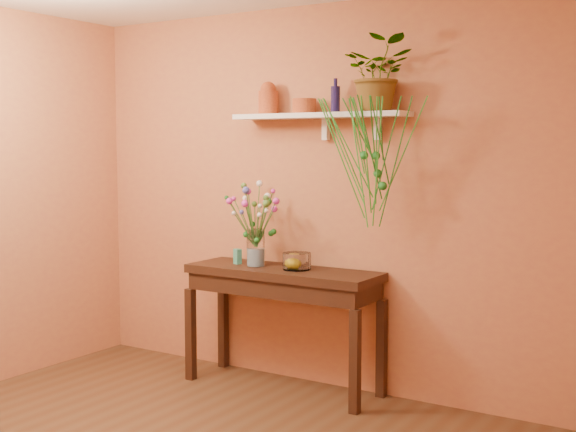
# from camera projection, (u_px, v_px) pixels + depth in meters

# --- Properties ---
(room) EXTENTS (4.04, 4.04, 2.70)m
(room) POSITION_uv_depth(u_px,v_px,m) (119.00, 220.00, 3.77)
(room) COLOR #523621
(room) RESTS_ON ground
(sideboard) EXTENTS (1.41, 0.45, 0.86)m
(sideboard) POSITION_uv_depth(u_px,v_px,m) (283.00, 286.00, 5.39)
(sideboard) COLOR #321A11
(sideboard) RESTS_ON ground
(wall_shelf) EXTENTS (1.30, 0.24, 0.19)m
(wall_shelf) POSITION_uv_depth(u_px,v_px,m) (321.00, 116.00, 5.26)
(wall_shelf) COLOR white
(wall_shelf) RESTS_ON room
(terracotta_jug) EXTENTS (0.17, 0.17, 0.23)m
(terracotta_jug) POSITION_uv_depth(u_px,v_px,m) (268.00, 99.00, 5.51)
(terracotta_jug) COLOR #BF5524
(terracotta_jug) RESTS_ON wall_shelf
(terracotta_pot) EXTENTS (0.21, 0.21, 0.10)m
(terracotta_pot) POSITION_uv_depth(u_px,v_px,m) (304.00, 106.00, 5.32)
(terracotta_pot) COLOR #BF5524
(terracotta_pot) RESTS_ON wall_shelf
(blue_bottle) EXTENTS (0.08, 0.08, 0.23)m
(blue_bottle) POSITION_uv_depth(u_px,v_px,m) (335.00, 99.00, 5.22)
(blue_bottle) COLOR #1A1444
(blue_bottle) RESTS_ON wall_shelf
(spider_plant) EXTENTS (0.52, 0.49, 0.48)m
(spider_plant) POSITION_uv_depth(u_px,v_px,m) (379.00, 74.00, 4.98)
(spider_plant) COLOR #1C6920
(spider_plant) RESTS_ON wall_shelf
(plant_fronds) EXTENTS (0.74, 0.40, 0.84)m
(plant_fronds) POSITION_uv_depth(u_px,v_px,m) (371.00, 157.00, 4.89)
(plant_fronds) COLOR #1C6920
(plant_fronds) RESTS_ON wall_shelf
(glass_vase) EXTENTS (0.13, 0.13, 0.26)m
(glass_vase) POSITION_uv_depth(u_px,v_px,m) (256.00, 250.00, 5.48)
(glass_vase) COLOR white
(glass_vase) RESTS_ON sideboard
(bouquet) EXTENTS (0.47, 0.39, 0.47)m
(bouquet) POSITION_uv_depth(u_px,v_px,m) (257.00, 208.00, 5.44)
(bouquet) COLOR #386B28
(bouquet) RESTS_ON glass_vase
(glass_bowl) EXTENTS (0.20, 0.20, 0.12)m
(glass_bowl) POSITION_uv_depth(u_px,v_px,m) (297.00, 262.00, 5.32)
(glass_bowl) COLOR white
(glass_bowl) RESTS_ON sideboard
(lemon) EXTENTS (0.08, 0.08, 0.08)m
(lemon) POSITION_uv_depth(u_px,v_px,m) (294.00, 263.00, 5.33)
(lemon) COLOR yellow
(lemon) RESTS_ON glass_bowl
(carton) EXTENTS (0.07, 0.06, 0.11)m
(carton) POSITION_uv_depth(u_px,v_px,m) (238.00, 256.00, 5.57)
(carton) COLOR teal
(carton) RESTS_ON sideboard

